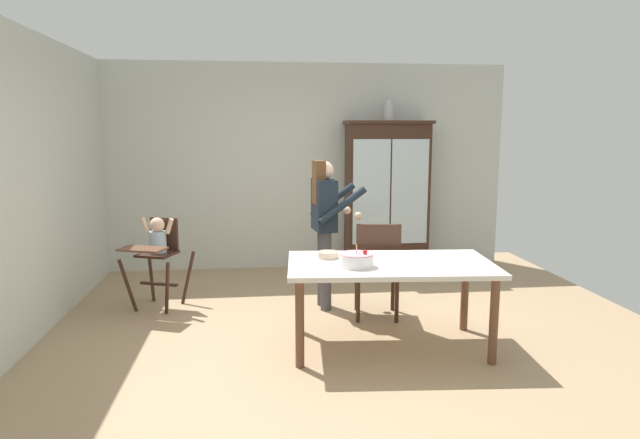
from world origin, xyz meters
TOP-DOWN VIEW (x-y plane):
  - ground_plane at (0.00, 0.00)m, footprint 6.24×6.24m
  - wall_back at (0.00, 2.63)m, footprint 5.32×0.06m
  - wall_left at (-2.63, 0.00)m, footprint 0.06×5.32m
  - china_cabinet at (1.03, 2.37)m, footprint 1.12×0.48m
  - ceramic_vase at (1.03, 2.37)m, footprint 0.13×0.13m
  - high_chair_with_toddler at (-1.70, 1.01)m, footprint 0.74×0.81m
  - adult_person at (0.01, 0.82)m, footprint 0.54×0.52m
  - dining_table at (0.43, -0.30)m, footprint 1.76×1.06m
  - birthday_cake at (0.12, -0.41)m, footprint 0.28×0.28m
  - serving_bowl at (-0.07, -0.09)m, footprint 0.18×0.18m
  - dining_chair_far_side at (0.47, 0.38)m, footprint 0.50×0.50m

SIDE VIEW (x-z plane):
  - ground_plane at x=0.00m, z-range 0.00..0.00m
  - dining_chair_far_side at x=0.47m, z-range 0.08..1.04m
  - high_chair_with_toddler at x=-1.70m, z-range 0.18..1.13m
  - dining_table at x=0.43m, z-range 0.28..1.02m
  - serving_bowl at x=-0.07m, z-range 0.74..0.79m
  - birthday_cake at x=0.12m, z-range 0.70..0.89m
  - adult_person at x=0.01m, z-range 0.20..1.73m
  - china_cabinet at x=1.03m, z-range 0.01..1.96m
  - wall_back at x=0.00m, z-range 0.00..2.70m
  - wall_left at x=-2.63m, z-range 0.00..2.70m
  - ceramic_vase at x=1.03m, z-range 1.94..2.21m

